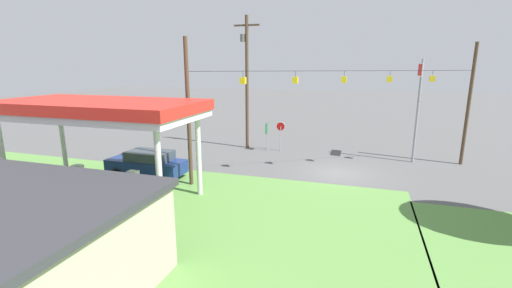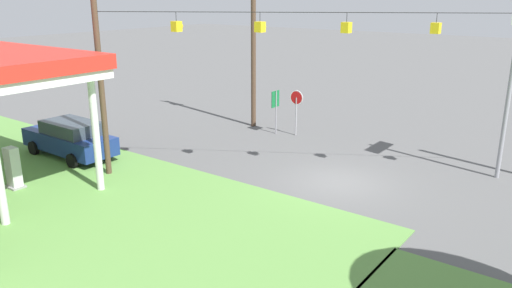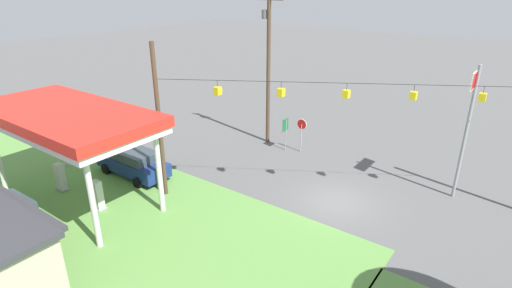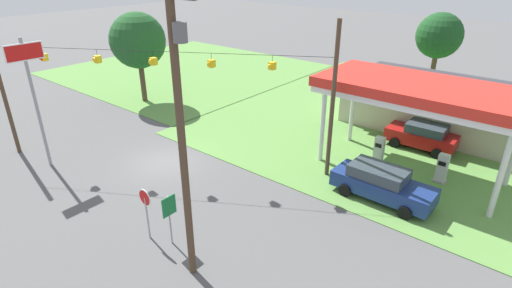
{
  "view_description": "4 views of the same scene",
  "coord_description": "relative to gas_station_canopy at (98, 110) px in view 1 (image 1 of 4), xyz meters",
  "views": [
    {
      "loc": [
        -1.29,
        22.76,
        7.13
      ],
      "look_at": [
        5.3,
        1.81,
        2.07
      ],
      "focal_mm": 24.0,
      "sensor_mm": 36.0,
      "label": 1
    },
    {
      "loc": [
        -8.73,
        17.47,
        7.49
      ],
      "look_at": [
        3.35,
        1.2,
        1.35
      ],
      "focal_mm": 35.0,
      "sensor_mm": 36.0,
      "label": 2
    },
    {
      "loc": [
        -7.8,
        18.4,
        11.51
      ],
      "look_at": [
        4.25,
        1.86,
        3.13
      ],
      "focal_mm": 28.0,
      "sensor_mm": 36.0,
      "label": 3
    },
    {
      "loc": [
        18.11,
        -13.18,
        11.35
      ],
      "look_at": [
        5.58,
        2.05,
        2.17
      ],
      "focal_mm": 28.0,
      "sensor_mm": 36.0,
      "label": 4
    }
  ],
  "objects": [
    {
      "name": "car_at_pumps_front",
      "position": [
        -0.05,
        -3.75,
        -3.92
      ],
      "size": [
        5.15,
        2.13,
        1.77
      ],
      "rotation": [
        0.0,
        0.0,
        -0.01
      ],
      "color": "navy",
      "rests_on": "ground"
    },
    {
      "name": "signal_span_gantry",
      "position": [
        -11.91,
        -8.29,
        -0.01
      ],
      "size": [
        17.13,
        10.24,
        8.72
      ],
      "color": "#4C3828",
      "rests_on": "ground"
    },
    {
      "name": "ground_plane",
      "position": [
        -11.91,
        -8.28,
        -4.84
      ],
      "size": [
        160.0,
        160.0,
        0.0
      ],
      "primitive_type": "plane",
      "color": "#565656"
    },
    {
      "name": "route_sign",
      "position": [
        -5.55,
        -12.94,
        -3.13
      ],
      "size": [
        0.1,
        0.7,
        2.4
      ],
      "color": "gray",
      "rests_on": "ground"
    },
    {
      "name": "utility_pole_main",
      "position": [
        -3.53,
        -13.55,
        1.36
      ],
      "size": [
        2.2,
        0.44,
        11.17
      ],
      "color": "#4C3828",
      "rests_on": "ground"
    },
    {
      "name": "stop_sign_roadside",
      "position": [
        -6.64,
        -13.32,
        -3.03
      ],
      "size": [
        0.8,
        0.08,
        2.5
      ],
      "rotation": [
        0.0,
        0.0,
        3.14
      ],
      "color": "#99999E",
      "rests_on": "ground"
    },
    {
      "name": "stop_sign_overhead",
      "position": [
        -16.98,
        -12.84,
        0.39
      ],
      "size": [
        0.22,
        2.01,
        7.59
      ],
      "color": "gray",
      "rests_on": "ground"
    },
    {
      "name": "fuel_pump_near",
      "position": [
        -1.83,
        -0.0,
        -4.03
      ],
      "size": [
        0.71,
        0.56,
        1.71
      ],
      "color": "gray",
      "rests_on": "ground"
    },
    {
      "name": "fuel_pump_far",
      "position": [
        1.83,
        -0.0,
        -4.03
      ],
      "size": [
        0.71,
        0.56,
        1.71
      ],
      "color": "gray",
      "rests_on": "ground"
    },
    {
      "name": "car_at_pumps_rear",
      "position": [
        -0.52,
        3.75,
        -3.93
      ],
      "size": [
        4.35,
        2.18,
        1.74
      ],
      "rotation": [
        0.0,
        0.0,
        3.16
      ],
      "color": "#AD1414",
      "rests_on": "ground"
    },
    {
      "name": "gas_station_canopy",
      "position": [
        0.0,
        0.0,
        0.0
      ],
      "size": [
        10.86,
        5.25,
        5.36
      ],
      "color": "silver",
      "rests_on": "ground"
    }
  ]
}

